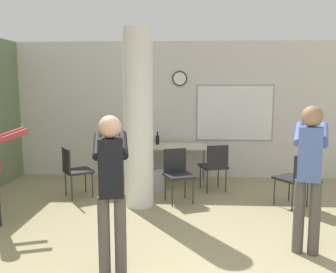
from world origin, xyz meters
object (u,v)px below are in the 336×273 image
at_px(chair_table_right, 215,164).
at_px(person_playing_front, 111,183).
at_px(bottle_on_table, 157,139).
at_px(chair_near_pillar, 74,168).
at_px(chair_table_front, 178,171).
at_px(chair_mid_room, 295,176).
at_px(folding_table, 168,148).
at_px(person_playing_side, 309,168).
at_px(chair_table_left, 140,163).

bearing_deg(chair_table_right, person_playing_front, -112.23).
height_order(bottle_on_table, chair_near_pillar, bottle_on_table).
height_order(chair_near_pillar, chair_table_front, same).
bearing_deg(chair_mid_room, folding_table, 146.70).
relative_size(person_playing_front, person_playing_side, 0.96).
height_order(chair_table_front, person_playing_side, person_playing_side).
bearing_deg(chair_table_front, chair_table_left, 141.82).
bearing_deg(person_playing_front, chair_near_pillar, 114.91).
relative_size(chair_near_pillar, person_playing_front, 0.53).
bearing_deg(folding_table, person_playing_side, -59.32).
bearing_deg(chair_table_right, bottle_on_table, 147.03).
relative_size(chair_table_right, chair_table_left, 1.00).
height_order(chair_near_pillar, chair_table_right, same).
bearing_deg(bottle_on_table, chair_table_left, -108.98).
height_order(chair_table_left, person_playing_side, person_playing_side).
xyz_separation_m(folding_table, person_playing_side, (1.79, -3.01, 0.32)).
distance_m(folding_table, chair_table_front, 1.21).
bearing_deg(chair_table_left, person_playing_side, -46.63).
distance_m(bottle_on_table, chair_table_front, 1.41).
distance_m(chair_table_left, person_playing_side, 3.33).
distance_m(folding_table, chair_near_pillar, 1.89).
bearing_deg(person_playing_side, chair_table_left, 133.37).
bearing_deg(folding_table, chair_table_left, -127.46).
xyz_separation_m(folding_table, person_playing_front, (-0.36, -3.63, 0.29)).
distance_m(folding_table, chair_table_left, 0.80).
relative_size(chair_table_front, chair_table_left, 1.00).
bearing_deg(chair_mid_room, person_playing_side, -100.96).
distance_m(chair_near_pillar, chair_table_front, 1.78).
bearing_deg(person_playing_front, chair_mid_room, 42.41).
height_order(chair_table_front, chair_table_left, same).
xyz_separation_m(bottle_on_table, person_playing_side, (2.00, -3.14, 0.17)).
relative_size(chair_table_front, chair_table_right, 1.00).
distance_m(chair_table_right, chair_table_left, 1.36).
relative_size(chair_table_left, person_playing_front, 0.53).
distance_m(bottle_on_table, chair_near_pillar, 1.82).
xyz_separation_m(chair_table_left, person_playing_side, (2.26, -2.39, 0.50)).
relative_size(folding_table, chair_mid_room, 1.77).
xyz_separation_m(folding_table, chair_table_front, (0.23, -1.17, -0.18)).
height_order(chair_table_right, person_playing_side, person_playing_side).
relative_size(chair_near_pillar, chair_table_right, 1.00).
xyz_separation_m(chair_table_front, person_playing_side, (1.56, -1.84, 0.50)).
bearing_deg(chair_table_left, chair_table_right, 1.44).
xyz_separation_m(bottle_on_table, chair_mid_room, (2.32, -1.51, -0.33)).
distance_m(chair_table_front, person_playing_front, 2.57).
xyz_separation_m(folding_table, bottle_on_table, (-0.22, 0.13, 0.15)).
xyz_separation_m(chair_mid_room, person_playing_front, (-2.46, -2.25, 0.46)).
bearing_deg(chair_mid_room, chair_table_front, 173.61).
xyz_separation_m(chair_near_pillar, chair_table_left, (1.08, 0.45, 0.00)).
relative_size(folding_table, chair_table_left, 1.77).
distance_m(chair_table_front, chair_table_left, 0.89).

